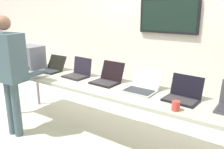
# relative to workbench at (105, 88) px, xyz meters

# --- Properties ---
(ground) EXTENTS (8.00, 8.00, 0.04)m
(ground) POSITION_rel_workbench_xyz_m (0.00, 0.00, -0.73)
(ground) COLOR beige
(back_wall) EXTENTS (8.00, 0.11, 2.64)m
(back_wall) POSITION_rel_workbench_xyz_m (0.01, 1.13, 0.61)
(back_wall) COLOR silver
(back_wall) RESTS_ON ground
(workbench) EXTENTS (3.55, 0.70, 0.76)m
(workbench) POSITION_rel_workbench_xyz_m (0.00, 0.00, 0.00)
(workbench) COLOR #A7AB9A
(workbench) RESTS_ON ground
(equipment_box) EXTENTS (0.42, 0.32, 0.36)m
(equipment_box) POSITION_rel_workbench_xyz_m (-1.52, 0.04, 0.22)
(equipment_box) COLOR slate
(equipment_box) RESTS_ON workbench
(laptop_station_0) EXTENTS (0.34, 0.35, 0.22)m
(laptop_station_0) POSITION_rel_workbench_xyz_m (-1.07, 0.09, 0.10)
(laptop_station_0) COLOR black
(laptop_station_0) RESTS_ON workbench
(laptop_station_1) EXTENTS (0.35, 0.31, 0.26)m
(laptop_station_1) POSITION_rel_workbench_xyz_m (-0.53, 0.09, 0.11)
(laptop_station_1) COLOR #241F2D
(laptop_station_1) RESTS_ON workbench
(laptop_station_2) EXTENTS (0.35, 0.37, 0.26)m
(laptop_station_2) POSITION_rel_workbench_xyz_m (-0.02, 0.09, 0.10)
(laptop_station_2) COLOR black
(laptop_station_2) RESTS_ON workbench
(laptop_station_3) EXTENTS (0.36, 0.38, 0.24)m
(laptop_station_3) POSITION_rel_workbench_xyz_m (0.50, 0.07, 0.10)
(laptop_station_3) COLOR #B1B7B3
(laptop_station_3) RESTS_ON workbench
(laptop_station_4) EXTENTS (0.37, 0.33, 0.25)m
(laptop_station_4) POSITION_rel_workbench_xyz_m (0.99, 0.05, 0.10)
(laptop_station_4) COLOR black
(laptop_station_4) RESTS_ON workbench
(person) EXTENTS (0.46, 0.61, 1.61)m
(person) POSITION_rel_workbench_xyz_m (-1.07, -0.62, 0.26)
(person) COLOR #435962
(person) RESTS_ON ground
(coffee_mug) EXTENTS (0.08, 0.08, 0.09)m
(coffee_mug) POSITION_rel_workbench_xyz_m (1.02, -0.25, 0.09)
(coffee_mug) COLOR #C93B33
(coffee_mug) RESTS_ON workbench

